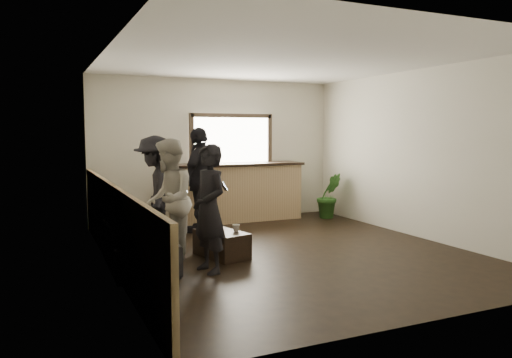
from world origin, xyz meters
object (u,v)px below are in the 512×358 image
bar_counter (236,189)px  cup_b (236,228)px  coffee_table (222,244)px  potted_plant (329,196)px  person_d (200,180)px  person_a (209,209)px  person_c (156,192)px  cup_a (204,227)px  sofa (136,241)px  person_b (169,200)px

bar_counter → cup_b: 2.93m
coffee_table → potted_plant: 3.79m
person_d → person_a: bearing=28.5°
person_c → cup_a: bearing=41.6°
cup_a → cup_b: size_ratio=1.24×
person_a → person_d: (0.70, 2.51, 0.11)m
person_c → coffee_table: bearing=45.9°
cup_a → person_d: (0.50, 1.68, 0.51)m
potted_plant → person_c: size_ratio=0.54×
person_a → person_c: size_ratio=0.94×
bar_counter → person_d: bar_counter is taller
person_c → cup_b: bearing=50.1°
bar_counter → cup_b: size_ratio=26.26×
cup_a → person_a: 0.93m
sofa → cup_a: sofa is taller
person_b → person_c: 0.87m
sofa → cup_b: (1.35, -0.26, 0.12)m
bar_counter → cup_a: bar_counter is taller
person_d → person_c: bearing=-5.2°
bar_counter → person_c: size_ratio=1.58×
sofa → coffee_table: 1.18m
potted_plant → cup_b: bearing=-143.3°
coffee_table → potted_plant: potted_plant is taller
coffee_table → person_b: bearing=169.2°
sofa → person_c: person_c is taller
coffee_table → person_d: (0.29, 1.85, 0.74)m
cup_a → potted_plant: potted_plant is taller
person_a → person_c: (-0.29, 1.66, 0.05)m
bar_counter → coffee_table: size_ratio=3.28×
coffee_table → person_c: (-0.69, 1.00, 0.67)m
person_d → sofa: bearing=3.2°
sofa → person_a: size_ratio=1.24×
sofa → person_c: (0.47, 0.84, 0.56)m
person_d → cup_b: bearing=40.9°
person_a → person_b: bearing=-171.5°
bar_counter → potted_plant: size_ratio=2.91×
coffee_table → person_b: person_b is taller
person_c → potted_plant: bearing=117.5°
coffee_table → person_b: size_ratio=0.49×
sofa → coffee_table: bearing=-96.7°
sofa → person_d: (1.46, 1.68, 0.63)m
sofa → person_b: 0.71m
bar_counter → cup_b: bar_counter is taller
coffee_table → person_a: person_a is taller
coffee_table → potted_plant: bearing=33.9°
person_b → person_d: (1.01, 1.72, 0.08)m
cup_a → person_b: size_ratio=0.08×
cup_b → bar_counter: bearing=67.8°
bar_counter → cup_a: size_ratio=21.23×
person_a → coffee_table: bearing=135.4°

